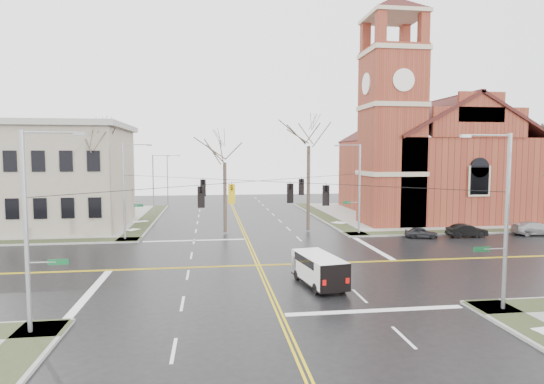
{
  "coord_description": "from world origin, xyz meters",
  "views": [
    {
      "loc": [
        -3.42,
        -32.56,
        8.06
      ],
      "look_at": [
        1.83,
        6.0,
        4.89
      ],
      "focal_mm": 30.0,
      "sensor_mm": 36.0,
      "label": 1
    }
  ],
  "objects": [
    {
      "name": "traffic_signals",
      "position": [
        -0.0,
        -0.67,
        5.45
      ],
      "size": [
        8.21,
        8.26,
        1.3
      ],
      "color": "black",
      "rests_on": "ground"
    },
    {
      "name": "church",
      "position": [
        24.76,
        24.78,
        8.43
      ],
      "size": [
        24.28,
        27.48,
        27.5
      ],
      "color": "maroon",
      "rests_on": "ground"
    },
    {
      "name": "signal_pole_sw",
      "position": [
        -11.32,
        -11.5,
        4.95
      ],
      "size": [
        2.75,
        0.22,
        9.0
      ],
      "color": "gray",
      "rests_on": "ground"
    },
    {
      "name": "span_wires",
      "position": [
        0.0,
        0.0,
        6.2
      ],
      "size": [
        23.02,
        23.02,
        0.03
      ],
      "color": "black",
      "rests_on": "ground"
    },
    {
      "name": "tree_nw_near",
      "position": [
        -1.95,
        13.88,
        7.79
      ],
      "size": [
        4.0,
        4.0,
        10.74
      ],
      "color": "#352921",
      "rests_on": "ground"
    },
    {
      "name": "tree_ne",
      "position": [
        6.79,
        14.04,
        9.6
      ],
      "size": [
        4.0,
        4.0,
        13.3
      ],
      "color": "#352921",
      "rests_on": "ground"
    },
    {
      "name": "cargo_van",
      "position": [
        3.14,
        -5.46,
        1.11
      ],
      "size": [
        2.69,
        5.18,
        1.88
      ],
      "rotation": [
        0.0,
        0.0,
        0.16
      ],
      "color": "white",
      "rests_on": "ground"
    },
    {
      "name": "tree_nw_far",
      "position": [
        -14.25,
        13.8,
        9.05
      ],
      "size": [
        4.0,
        4.0,
        12.52
      ],
      "color": "#352921",
      "rests_on": "ground"
    },
    {
      "name": "streetlight_north_a",
      "position": [
        -10.65,
        28.0,
        4.47
      ],
      "size": [
        2.3,
        0.2,
        8.0
      ],
      "color": "gray",
      "rests_on": "ground"
    },
    {
      "name": "road_markings",
      "position": [
        0.0,
        0.0,
        0.01
      ],
      "size": [
        100.0,
        100.0,
        0.01
      ],
      "color": "gold",
      "rests_on": "ground"
    },
    {
      "name": "parked_car_a",
      "position": [
        16.89,
        8.76,
        0.53
      ],
      "size": [
        3.32,
        2.03,
        1.06
      ],
      "primitive_type": "imported",
      "rotation": [
        0.0,
        0.0,
        1.3
      ],
      "color": "black",
      "rests_on": "ground"
    },
    {
      "name": "signal_pole_ne",
      "position": [
        11.32,
        11.5,
        4.95
      ],
      "size": [
        2.75,
        0.22,
        9.0
      ],
      "color": "gray",
      "rests_on": "ground"
    },
    {
      "name": "civic_building_a",
      "position": [
        -22.0,
        20.0,
        5.5
      ],
      "size": [
        18.0,
        14.0,
        11.0
      ],
      "primitive_type": "cube",
      "color": "gray",
      "rests_on": "ground"
    },
    {
      "name": "ground",
      "position": [
        0.0,
        0.0,
        0.0
      ],
      "size": [
        120.0,
        120.0,
        0.0
      ],
      "primitive_type": "plane",
      "color": "black",
      "rests_on": "ground"
    },
    {
      "name": "parked_car_c",
      "position": [
        29.13,
        8.86,
        0.67
      ],
      "size": [
        4.8,
        2.41,
        1.34
      ],
      "primitive_type": "imported",
      "rotation": [
        0.0,
        0.0,
        1.45
      ],
      "color": "#9B9B9D",
      "rests_on": "ground"
    },
    {
      "name": "signal_pole_se",
      "position": [
        11.32,
        -11.5,
        4.95
      ],
      "size": [
        2.75,
        0.22,
        9.0
      ],
      "color": "gray",
      "rests_on": "ground"
    },
    {
      "name": "signal_pole_nw",
      "position": [
        -11.32,
        11.5,
        4.95
      ],
      "size": [
        2.75,
        0.22,
        9.0
      ],
      "color": "gray",
      "rests_on": "ground"
    },
    {
      "name": "parked_car_b",
      "position": [
        21.59,
        8.69,
        0.64
      ],
      "size": [
        3.89,
        1.36,
        1.28
      ],
      "primitive_type": "imported",
      "rotation": [
        0.0,
        0.0,
        1.57
      ],
      "color": "black",
      "rests_on": "ground"
    },
    {
      "name": "sidewalks",
      "position": [
        0.0,
        0.0,
        0.08
      ],
      "size": [
        80.0,
        80.0,
        0.17
      ],
      "color": "gray",
      "rests_on": "ground"
    },
    {
      "name": "streetlight_north_b",
      "position": [
        -10.65,
        48.0,
        4.47
      ],
      "size": [
        2.3,
        0.2,
        8.0
      ],
      "color": "gray",
      "rests_on": "ground"
    }
  ]
}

